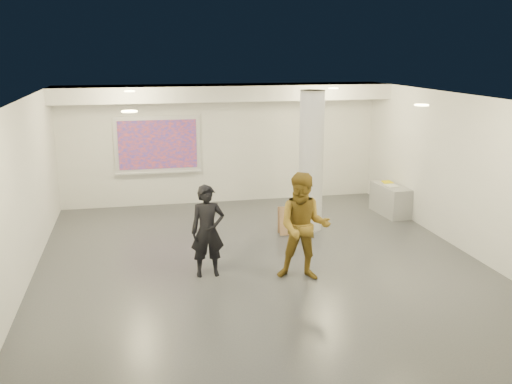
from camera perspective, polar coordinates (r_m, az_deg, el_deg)
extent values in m
cube|color=#3B3D43|center=(10.54, 0.46, -7.12)|extent=(8.00, 9.00, 0.01)
cube|color=white|center=(9.87, 0.50, 9.35)|extent=(8.00, 9.00, 0.01)
cube|color=silver|center=(14.44, -3.44, 4.83)|extent=(8.00, 0.01, 3.00)
cube|color=silver|center=(5.99, 10.02, -8.84)|extent=(8.00, 0.01, 3.00)
cube|color=silver|center=(10.04, -22.40, -0.32)|extent=(0.01, 9.00, 3.00)
cube|color=silver|center=(11.63, 20.10, 1.73)|extent=(0.01, 9.00, 3.00)
cube|color=silver|center=(13.75, -3.16, 9.91)|extent=(8.00, 1.10, 0.36)
cylinder|color=#EAD98C|center=(12.12, -12.53, 9.80)|extent=(0.22, 0.22, 0.02)
cylinder|color=#EAD98C|center=(12.88, 7.75, 10.24)|extent=(0.22, 0.22, 0.02)
cylinder|color=#EAD98C|center=(8.14, -12.55, 7.87)|extent=(0.22, 0.22, 0.02)
cylinder|color=#EAD98C|center=(9.23, 16.22, 8.35)|extent=(0.22, 0.22, 0.02)
cylinder|color=silver|center=(12.19, 5.53, 3.06)|extent=(0.52, 0.52, 3.00)
cube|color=silver|center=(14.25, -9.81, 4.72)|extent=(2.10, 0.06, 1.40)
cube|color=#002BB4|center=(14.20, -9.80, 4.69)|extent=(1.90, 0.01, 1.20)
cube|color=silver|center=(14.31, -9.68, 1.92)|extent=(2.10, 0.08, 0.04)
cube|color=gray|center=(13.89, 13.30, -0.76)|extent=(0.58, 1.23, 0.70)
cube|color=silver|center=(13.75, 13.41, 0.63)|extent=(0.28, 0.34, 0.02)
cube|color=#F5E306|center=(14.06, 13.02, 0.96)|extent=(0.23, 0.30, 0.03)
cube|color=#98704B|center=(12.19, 3.40, -2.78)|extent=(0.53, 0.22, 0.57)
cube|color=#98704B|center=(12.06, 3.61, -2.97)|extent=(0.54, 0.23, 0.57)
imported|color=black|center=(9.78, -4.86, -3.91)|extent=(0.59, 0.39, 1.60)
imported|color=olive|center=(9.61, 4.81, -3.48)|extent=(1.07, 0.94, 1.85)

